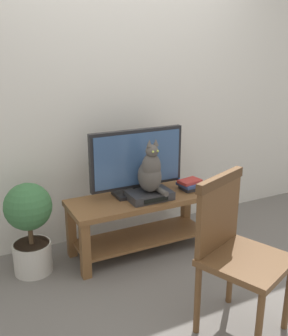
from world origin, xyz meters
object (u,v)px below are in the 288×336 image
object	(u,v)px
book_stack	(190,185)
potted_plant	(30,223)
tv_stand	(141,214)
cat	(151,172)
tv	(137,162)
media_box	(150,195)
wooden_chair	(234,243)

from	to	relation	value
book_stack	potted_plant	xyz separation A→B (m)	(-1.37, 0.12, -0.13)
potted_plant	tv_stand	bearing A→B (deg)	-5.38
cat	book_stack	size ratio (longest dim) A/B	2.11
tv_stand	potted_plant	bearing A→B (deg)	174.62
tv	media_box	bearing A→B (deg)	-73.67
tv	wooden_chair	size ratio (longest dim) A/B	0.84
tv_stand	cat	xyz separation A→B (m)	(0.05, -0.08, 0.39)
tv_stand	potted_plant	distance (m)	0.91
cat	book_stack	distance (m)	0.46
media_box	wooden_chair	world-z (taller)	wooden_chair
tv	media_box	world-z (taller)	tv
wooden_chair	potted_plant	bearing A→B (deg)	130.00
wooden_chair	book_stack	distance (m)	1.13
media_box	cat	distance (m)	0.21
media_box	book_stack	world-z (taller)	book_stack
wooden_chair	book_stack	bearing A→B (deg)	70.32
tv_stand	cat	bearing A→B (deg)	-61.54
book_stack	wooden_chair	bearing A→B (deg)	-109.68
tv_stand	tv	distance (m)	0.45
tv_stand	cat	world-z (taller)	cat
tv_stand	media_box	distance (m)	0.21
wooden_chair	tv	bearing A→B (deg)	93.95
potted_plant	cat	bearing A→B (deg)	-10.09
cat	book_stack	bearing A→B (deg)	7.38
media_box	book_stack	size ratio (longest dim) A/B	1.70
tv_stand	tv	world-z (taller)	tv
tv	potted_plant	size ratio (longest dim) A/B	1.12
tv	media_box	distance (m)	0.30
wooden_chair	media_box	bearing A→B (deg)	92.05
tv	book_stack	xyz separation A→B (m)	(0.46, -0.11, -0.24)
potted_plant	wooden_chair	bearing A→B (deg)	-50.00
tv_stand	book_stack	size ratio (longest dim) A/B	5.80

